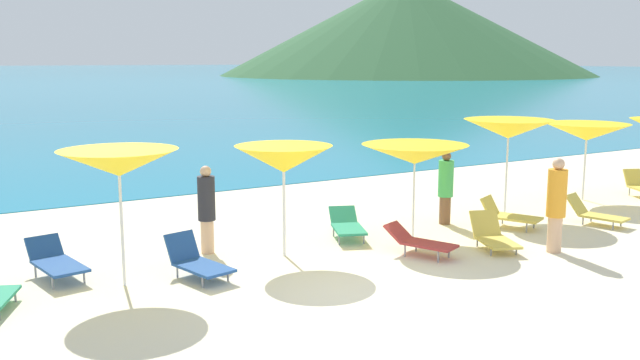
{
  "coord_description": "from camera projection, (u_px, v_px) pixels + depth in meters",
  "views": [
    {
      "loc": [
        -6.25,
        -8.98,
        3.82
      ],
      "look_at": [
        1.45,
        3.98,
        1.2
      ],
      "focal_mm": 39.15,
      "sensor_mm": 36.0,
      "label": 1
    }
  ],
  "objects": [
    {
      "name": "lounge_chair_4",
      "position": [
        56.0,
        261.0,
        12.29
      ],
      "size": [
        0.86,
        1.6,
        0.64
      ],
      "rotation": [
        0.0,
        0.0,
        0.17
      ],
      "color": "#1E478C",
      "rests_on": "ground_plane"
    },
    {
      "name": "lounge_chair_5",
      "position": [
        347.0,
        225.0,
        15.02
      ],
      "size": [
        1.09,
        1.55,
        0.58
      ],
      "rotation": [
        0.0,
        0.0,
        -0.39
      ],
      "color": "#268C66",
      "rests_on": "ground_plane"
    },
    {
      "name": "umbrella_3",
      "position": [
        119.0,
        163.0,
        11.56
      ],
      "size": [
        2.16,
        2.16,
        2.35
      ],
      "color": "silver",
      "rests_on": "ground_plane"
    },
    {
      "name": "lounge_chair_3",
      "position": [
        509.0,
        214.0,
        15.98
      ],
      "size": [
        1.1,
        1.45,
        0.67
      ],
      "rotation": [
        0.0,
        0.0,
        0.44
      ],
      "color": "#D8BF4C",
      "rests_on": "ground_plane"
    },
    {
      "name": "umbrella_7",
      "position": [
        587.0,
        132.0,
        18.87
      ],
      "size": [
        2.37,
        2.37,
        2.11
      ],
      "color": "silver",
      "rests_on": "ground_plane"
    },
    {
      "name": "umbrella_6",
      "position": [
        508.0,
        129.0,
        17.0
      ],
      "size": [
        2.32,
        2.32,
        2.37
      ],
      "color": "silver",
      "rests_on": "ground_plane"
    },
    {
      "name": "headland_hill",
      "position": [
        405.0,
        27.0,
        165.08
      ],
      "size": [
        87.88,
        87.88,
        22.67
      ],
      "primitive_type": "cone",
      "color": "#2D5B33",
      "rests_on": "ground_plane"
    },
    {
      "name": "beachgoer_3",
      "position": [
        446.0,
        186.0,
        16.23
      ],
      "size": [
        0.35,
        0.35,
        1.71
      ],
      "rotation": [
        0.0,
        0.0,
        0.67
      ],
      "color": "brown",
      "rests_on": "ground_plane"
    },
    {
      "name": "lounge_chair_0",
      "position": [
        595.0,
        213.0,
        16.29
      ],
      "size": [
        0.85,
        1.45,
        0.66
      ],
      "rotation": [
        0.0,
        0.0,
        0.26
      ],
      "color": "#D8BF4C",
      "rests_on": "ground_plane"
    },
    {
      "name": "umbrella_4",
      "position": [
        284.0,
        159.0,
        13.41
      ],
      "size": [
        2.09,
        2.09,
        2.19
      ],
      "color": "silver",
      "rests_on": "ground_plane"
    },
    {
      "name": "umbrella_5",
      "position": [
        415.0,
        154.0,
        14.81
      ],
      "size": [
        2.39,
        2.39,
        2.04
      ],
      "color": "silver",
      "rests_on": "ground_plane"
    },
    {
      "name": "ground_plane",
      "position": [
        169.0,
        200.0,
        19.9
      ],
      "size": [
        50.0,
        100.0,
        0.3
      ],
      "primitive_type": "cube",
      "color": "beige"
    },
    {
      "name": "lounge_chair_7",
      "position": [
        197.0,
        261.0,
        12.31
      ],
      "size": [
        0.9,
        1.48,
        0.73
      ],
      "rotation": [
        0.0,
        0.0,
        0.23
      ],
      "color": "#1E478C",
      "rests_on": "ground_plane"
    },
    {
      "name": "beachgoer_2",
      "position": [
        556.0,
        203.0,
        13.82
      ],
      "size": [
        0.38,
        0.38,
        1.91
      ],
      "rotation": [
        0.0,
        0.0,
        3.1
      ],
      "color": "#DBAA84",
      "rests_on": "ground_plane"
    },
    {
      "name": "beachgoer_1",
      "position": [
        207.0,
        207.0,
        13.75
      ],
      "size": [
        0.34,
        0.34,
        1.76
      ],
      "rotation": [
        0.0,
        0.0,
        3.97
      ],
      "color": "#DBAA84",
      "rests_on": "ground_plane"
    },
    {
      "name": "lounge_chair_8",
      "position": [
        420.0,
        241.0,
        13.68
      ],
      "size": [
        1.03,
        1.52,
        0.58
      ],
      "rotation": [
        0.0,
        0.0,
        0.39
      ],
      "color": "#A53333",
      "rests_on": "ground_plane"
    },
    {
      "name": "lounge_chair_2",
      "position": [
        493.0,
        236.0,
        14.22
      ],
      "size": [
        1.06,
        1.49,
        0.67
      ],
      "rotation": [
        0.0,
        0.0,
        -0.37
      ],
      "color": "#D8BF4C",
      "rests_on": "ground_plane"
    }
  ]
}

